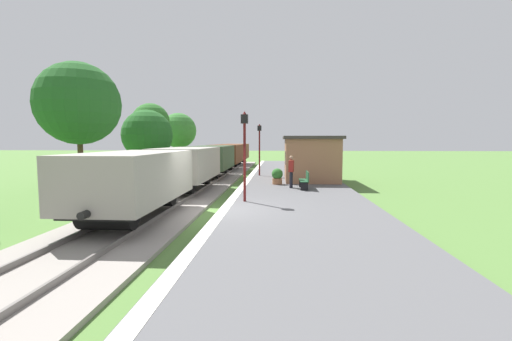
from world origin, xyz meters
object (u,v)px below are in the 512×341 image
object	(u,v)px
person_waiting	(291,170)
tree_trackside_mid	(78,104)
freight_train	(212,160)
lamp_post_far	(259,140)
tree_trackside_far	(147,135)
lamp_post_near	(245,140)
potted_planter	(277,176)
tree_field_left	(151,122)
station_hut	(310,158)
bench_near_hut	(305,180)
tree_field_distant	(179,131)

from	to	relation	value
person_waiting	tree_trackside_mid	bearing A→B (deg)	14.44
freight_train	lamp_post_far	world-z (taller)	lamp_post_far
person_waiting	tree_trackside_mid	xyz separation A→B (m)	(-11.27, -0.50, 3.51)
person_waiting	tree_trackside_mid	distance (m)	11.81
lamp_post_far	tree_trackside_far	distance (m)	7.98
lamp_post_near	potted_planter	bearing A→B (deg)	76.99
potted_planter	tree_field_left	xyz separation A→B (m)	(-12.39, 13.20, 3.81)
freight_train	station_hut	xyz separation A→B (m)	(6.80, -1.69, 0.26)
freight_train	lamp_post_far	distance (m)	3.68
potted_planter	tree_trackside_mid	bearing A→B (deg)	-169.48
tree_trackside_mid	tree_field_left	distance (m)	15.27
person_waiting	tree_trackside_far	world-z (taller)	tree_trackside_far
tree_trackside_far	tree_field_left	bearing A→B (deg)	109.27
person_waiting	lamp_post_near	bearing A→B (deg)	75.90
tree_trackside_mid	tree_field_left	size ratio (longest dim) A/B	1.08
lamp_post_near	lamp_post_far	world-z (taller)	same
bench_near_hut	person_waiting	bearing A→B (deg)	153.64
lamp_post_far	tree_field_left	bearing A→B (deg)	143.03
person_waiting	tree_field_left	bearing A→B (deg)	-36.23
freight_train	tree_trackside_far	bearing A→B (deg)	-176.23
tree_trackside_mid	freight_train	bearing A→B (deg)	48.07
tree_field_left	station_hut	bearing A→B (deg)	-35.55
bench_near_hut	station_hut	bearing A→B (deg)	82.02
potted_planter	tree_trackside_mid	world-z (taller)	tree_trackside_mid
bench_near_hut	lamp_post_near	xyz separation A→B (m)	(-2.76, -3.87, 2.08)
tree_field_left	tree_field_distant	world-z (taller)	tree_field_left
person_waiting	lamp_post_far	bearing A→B (deg)	-60.07
bench_near_hut	tree_field_left	world-z (taller)	tree_field_left
tree_field_left	lamp_post_far	bearing A→B (deg)	-36.97
lamp_post_near	tree_trackside_far	size ratio (longest dim) A/B	0.75
tree_field_distant	tree_trackside_far	bearing A→B (deg)	-80.94
potted_planter	bench_near_hut	bearing A→B (deg)	-51.10
station_hut	bench_near_hut	distance (m)	4.78
potted_planter	tree_trackside_far	size ratio (longest dim) A/B	0.19
lamp_post_near	lamp_post_far	distance (m)	10.52
station_hut	tree_field_distant	xyz separation A→B (m)	(-14.00, 17.95, 2.28)
bench_near_hut	tree_field_distant	world-z (taller)	tree_field_distant
person_waiting	tree_field_left	world-z (taller)	tree_field_left
bench_near_hut	tree_field_distant	bearing A→B (deg)	120.57
person_waiting	tree_field_left	distance (m)	19.97
lamp_post_near	tree_trackside_mid	distance (m)	10.11
station_hut	tree_field_left	world-z (taller)	tree_field_left
station_hut	tree_field_left	size ratio (longest dim) A/B	0.91
person_waiting	potted_planter	bearing A→B (deg)	-50.89
bench_near_hut	tree_field_left	bearing A→B (deg)	132.70
lamp_post_near	tree_trackside_mid	bearing A→B (deg)	158.05
potted_planter	lamp_post_far	bearing A→B (deg)	105.08
lamp_post_near	tree_field_distant	xyz separation A→B (m)	(-10.59, 26.47, 1.13)
bench_near_hut	person_waiting	distance (m)	0.91
station_hut	lamp_post_far	size ratio (longest dim) A/B	1.57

